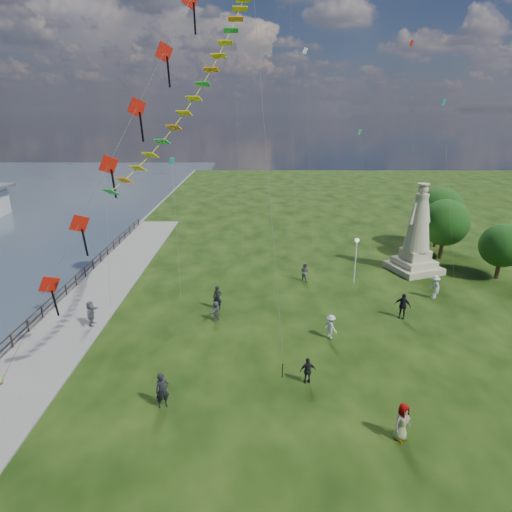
{
  "coord_description": "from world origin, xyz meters",
  "views": [
    {
      "loc": [
        -0.9,
        -17.5,
        14.24
      ],
      "look_at": [
        -1.0,
        8.0,
        5.5
      ],
      "focal_mm": 30.0,
      "sensor_mm": 36.0,
      "label": 1
    }
  ],
  "objects_px": {
    "person_8": "(435,287)",
    "person_11": "(216,311)",
    "lamppost": "(356,251)",
    "person_2": "(331,326)",
    "person_9": "(403,306)",
    "person_6": "(218,298)",
    "person_0": "(162,390)",
    "person_3": "(308,371)",
    "person_4": "(402,422)",
    "statue": "(417,239)",
    "person_5": "(91,314)",
    "person_7": "(304,272)"
  },
  "relations": [
    {
      "from": "lamppost",
      "to": "person_9",
      "type": "bearing_deg",
      "value": -72.32
    },
    {
      "from": "person_5",
      "to": "person_8",
      "type": "height_order",
      "value": "person_8"
    },
    {
      "from": "person_11",
      "to": "lamppost",
      "type": "bearing_deg",
      "value": 140.67
    },
    {
      "from": "person_0",
      "to": "person_3",
      "type": "height_order",
      "value": "person_0"
    },
    {
      "from": "person_5",
      "to": "lamppost",
      "type": "bearing_deg",
      "value": -70.37
    },
    {
      "from": "lamppost",
      "to": "person_11",
      "type": "xyz_separation_m",
      "value": [
        -11.29,
        -6.97,
        -2.2
      ]
    },
    {
      "from": "statue",
      "to": "person_0",
      "type": "bearing_deg",
      "value": -154.74
    },
    {
      "from": "person_2",
      "to": "person_5",
      "type": "xyz_separation_m",
      "value": [
        -16.26,
        1.54,
        0.07
      ]
    },
    {
      "from": "person_7",
      "to": "statue",
      "type": "bearing_deg",
      "value": -126.39
    },
    {
      "from": "person_0",
      "to": "person_11",
      "type": "relative_size",
      "value": 1.28
    },
    {
      "from": "person_4",
      "to": "person_9",
      "type": "height_order",
      "value": "person_9"
    },
    {
      "from": "person_7",
      "to": "person_4",
      "type": "bearing_deg",
      "value": 137.29
    },
    {
      "from": "person_3",
      "to": "person_7",
      "type": "relative_size",
      "value": 0.93
    },
    {
      "from": "person_2",
      "to": "person_9",
      "type": "xyz_separation_m",
      "value": [
        5.62,
        2.89,
        0.13
      ]
    },
    {
      "from": "person_3",
      "to": "person_6",
      "type": "distance_m",
      "value": 10.84
    },
    {
      "from": "person_0",
      "to": "person_4",
      "type": "distance_m",
      "value": 11.5
    },
    {
      "from": "lamppost",
      "to": "person_8",
      "type": "xyz_separation_m",
      "value": [
        5.69,
        -3.07,
        -1.98
      ]
    },
    {
      "from": "statue",
      "to": "person_4",
      "type": "bearing_deg",
      "value": -130.24
    },
    {
      "from": "statue",
      "to": "lamppost",
      "type": "height_order",
      "value": "statue"
    },
    {
      "from": "person_2",
      "to": "person_6",
      "type": "bearing_deg",
      "value": 26.59
    },
    {
      "from": "person_0",
      "to": "person_2",
      "type": "distance_m",
      "value": 11.81
    },
    {
      "from": "person_7",
      "to": "person_3",
      "type": "bearing_deg",
      "value": 124.85
    },
    {
      "from": "person_6",
      "to": "person_11",
      "type": "relative_size",
      "value": 1.25
    },
    {
      "from": "person_2",
      "to": "person_6",
      "type": "distance_m",
      "value": 8.87
    },
    {
      "from": "person_6",
      "to": "person_0",
      "type": "bearing_deg",
      "value": -88.13
    },
    {
      "from": "lamppost",
      "to": "statue",
      "type": "bearing_deg",
      "value": 26.44
    },
    {
      "from": "statue",
      "to": "person_4",
      "type": "relative_size",
      "value": 4.42
    },
    {
      "from": "statue",
      "to": "person_3",
      "type": "bearing_deg",
      "value": -144.04
    },
    {
      "from": "person_8",
      "to": "person_0",
      "type": "bearing_deg",
      "value": -62.6
    },
    {
      "from": "person_8",
      "to": "person_11",
      "type": "relative_size",
      "value": 1.3
    },
    {
      "from": "person_0",
      "to": "person_8",
      "type": "xyz_separation_m",
      "value": [
        18.79,
        13.24,
        0.02
      ]
    },
    {
      "from": "person_0",
      "to": "person_9",
      "type": "bearing_deg",
      "value": 5.97
    },
    {
      "from": "person_5",
      "to": "person_9",
      "type": "xyz_separation_m",
      "value": [
        21.88,
        1.34,
        0.07
      ]
    },
    {
      "from": "person_4",
      "to": "person_11",
      "type": "distance_m",
      "value": 14.93
    },
    {
      "from": "person_0",
      "to": "person_7",
      "type": "xyz_separation_m",
      "value": [
        8.87,
        16.88,
        -0.13
      ]
    },
    {
      "from": "lamppost",
      "to": "person_2",
      "type": "height_order",
      "value": "lamppost"
    },
    {
      "from": "person_3",
      "to": "person_9",
      "type": "relative_size",
      "value": 0.81
    },
    {
      "from": "statue",
      "to": "person_11",
      "type": "distance_m",
      "value": 20.31
    },
    {
      "from": "person_6",
      "to": "person_4",
      "type": "bearing_deg",
      "value": -43.8
    },
    {
      "from": "person_0",
      "to": "person_6",
      "type": "height_order",
      "value": "person_0"
    },
    {
      "from": "statue",
      "to": "person_0",
      "type": "relative_size",
      "value": 4.29
    },
    {
      "from": "person_6",
      "to": "person_7",
      "type": "relative_size",
      "value": 1.13
    },
    {
      "from": "person_3",
      "to": "person_9",
      "type": "distance_m",
      "value": 10.94
    },
    {
      "from": "statue",
      "to": "person_9",
      "type": "height_order",
      "value": "statue"
    },
    {
      "from": "person_3",
      "to": "person_6",
      "type": "bearing_deg",
      "value": -65.14
    },
    {
      "from": "lamppost",
      "to": "person_2",
      "type": "relative_size",
      "value": 2.5
    },
    {
      "from": "person_6",
      "to": "person_11",
      "type": "bearing_deg",
      "value": -77.71
    },
    {
      "from": "person_0",
      "to": "person_7",
      "type": "distance_m",
      "value": 19.07
    },
    {
      "from": "person_2",
      "to": "person_4",
      "type": "bearing_deg",
      "value": 156.07
    },
    {
      "from": "person_7",
      "to": "person_9",
      "type": "xyz_separation_m",
      "value": [
        6.3,
        -7.04,
        0.13
      ]
    }
  ]
}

